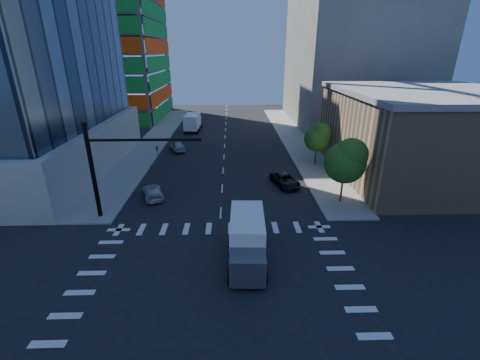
{
  "coord_description": "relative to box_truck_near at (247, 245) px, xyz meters",
  "views": [
    {
      "loc": [
        1.09,
        -16.1,
        14.79
      ],
      "look_at": [
        1.79,
        8.0,
        5.07
      ],
      "focal_mm": 24.0,
      "sensor_mm": 36.0,
      "label": 1
    }
  ],
  "objects": [
    {
      "name": "ground",
      "position": [
        -2.21,
        -4.04,
        -1.49
      ],
      "size": [
        160.0,
        160.0,
        0.0
      ],
      "primitive_type": "plane",
      "color": "black",
      "rests_on": "ground"
    },
    {
      "name": "road_markings",
      "position": [
        -2.21,
        -4.04,
        -1.48
      ],
      "size": [
        20.0,
        20.0,
        0.01
      ],
      "primitive_type": "cube",
      "color": "silver",
      "rests_on": "ground"
    },
    {
      "name": "sidewalk_ne",
      "position": [
        10.29,
        35.96,
        -1.41
      ],
      "size": [
        5.0,
        60.0,
        0.15
      ],
      "primitive_type": "cube",
      "color": "gray",
      "rests_on": "ground"
    },
    {
      "name": "sidewalk_nw",
      "position": [
        -14.71,
        35.96,
        -1.41
      ],
      "size": [
        5.0,
        60.0,
        0.15
      ],
      "primitive_type": "cube",
      "color": "gray",
      "rests_on": "ground"
    },
    {
      "name": "construction_building",
      "position": [
        -29.62,
        57.89,
        23.13
      ],
      "size": [
        25.16,
        34.5,
        70.6
      ],
      "color": "slate",
      "rests_on": "ground"
    },
    {
      "name": "commercial_building",
      "position": [
        22.79,
        17.96,
        3.83
      ],
      "size": [
        20.5,
        22.5,
        10.6
      ],
      "color": "tan",
      "rests_on": "ground"
    },
    {
      "name": "bg_building_ne",
      "position": [
        24.79,
        50.96,
        12.51
      ],
      "size": [
        24.0,
        30.0,
        28.0
      ],
      "primitive_type": "cube",
      "color": "slate",
      "rests_on": "ground"
    },
    {
      "name": "signal_mast_nw",
      "position": [
        -12.21,
        7.46,
        4.01
      ],
      "size": [
        10.2,
        0.4,
        9.0
      ],
      "color": "black",
      "rests_on": "sidewalk_nw"
    },
    {
      "name": "tree_south",
      "position": [
        10.42,
        9.86,
        3.2
      ],
      "size": [
        4.16,
        4.16,
        6.82
      ],
      "color": "#382316",
      "rests_on": "sidewalk_ne"
    },
    {
      "name": "tree_north",
      "position": [
        10.72,
        21.86,
        2.5
      ],
      "size": [
        3.54,
        3.52,
        5.78
      ],
      "color": "#382316",
      "rests_on": "sidewalk_ne"
    },
    {
      "name": "car_nb_far",
      "position": [
        5.2,
        14.64,
        -0.81
      ],
      "size": [
        3.52,
        5.32,
        1.36
      ],
      "primitive_type": "imported",
      "rotation": [
        0.0,
        0.0,
        0.28
      ],
      "color": "black",
      "rests_on": "ground"
    },
    {
      "name": "car_sb_near",
      "position": [
        -9.65,
        11.81,
        -0.82
      ],
      "size": [
        3.27,
        4.96,
        1.34
      ],
      "primitive_type": "imported",
      "rotation": [
        0.0,
        0.0,
        3.47
      ],
      "color": "#BEBEBE",
      "rests_on": "ground"
    },
    {
      "name": "car_sb_mid",
      "position": [
        -9.64,
        29.31,
        -0.72
      ],
      "size": [
        3.42,
        4.83,
        1.53
      ],
      "primitive_type": "imported",
      "rotation": [
        0.0,
        0.0,
        3.54
      ],
      "color": "#A7A8AF",
      "rests_on": "ground"
    },
    {
      "name": "box_truck_near",
      "position": [
        0.0,
        0.0,
        0.0
      ],
      "size": [
        2.97,
        6.5,
        3.36
      ],
      "rotation": [
        0.0,
        0.0,
        -0.04
      ],
      "color": "black",
      "rests_on": "ground"
    },
    {
      "name": "box_truck_far",
      "position": [
        -8.57,
        43.4,
        0.0
      ],
      "size": [
        3.15,
        6.58,
        3.37
      ],
      "rotation": [
        0.0,
        0.0,
        3.08
      ],
      "color": "black",
      "rests_on": "ground"
    }
  ]
}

